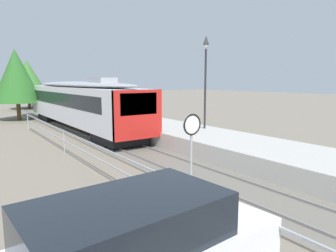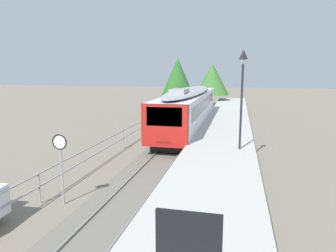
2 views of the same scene
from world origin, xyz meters
TOP-DOWN VIEW (x-y plane):
  - ground_plane at (-3.00, 22.00)m, footprint 160.00×160.00m
  - track_rails at (0.00, 22.00)m, footprint 3.20×60.00m
  - commuter_train at (0.00, 28.18)m, footprint 2.82×18.31m
  - station_platform at (3.25, 22.00)m, footprint 3.90×60.00m
  - platform_lamp_mid_platform at (4.33, 18.94)m, footprint 0.34×0.34m
  - platform_notice_board at (3.38, 7.04)m, footprint 1.20×0.08m
  - speed_limit_sign at (-2.36, 12.11)m, footprint 0.61×0.10m
  - carpark_fence at (-3.30, 12.00)m, footprint 0.06×36.06m
  - tree_behind_carpark at (0.32, 48.12)m, footprint 5.00×5.00m
  - tree_behind_station_far at (-2.74, 37.06)m, footprint 4.40×4.40m

SIDE VIEW (x-z plane):
  - ground_plane at x=-3.00m, z-range 0.00..0.00m
  - track_rails at x=0.00m, z-range -0.04..0.10m
  - station_platform at x=3.25m, z-range 0.00..0.90m
  - carpark_fence at x=-3.30m, z-range 0.28..1.53m
  - speed_limit_sign at x=-2.36m, z-range 0.72..3.53m
  - commuter_train at x=0.00m, z-range 0.27..4.01m
  - platform_notice_board at x=3.38m, z-range 1.29..3.09m
  - tree_behind_carpark at x=0.32m, z-range 0.82..7.10m
  - tree_behind_station_far at x=-2.74m, z-range 0.83..7.43m
  - platform_lamp_mid_platform at x=4.33m, z-range 1.95..7.30m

